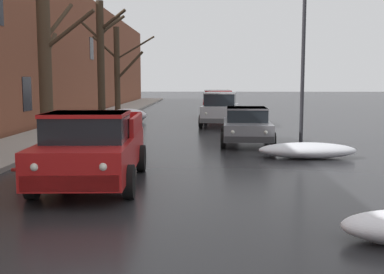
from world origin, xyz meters
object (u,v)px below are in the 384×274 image
at_px(bare_tree_second_along_sidewalk, 45,43).
at_px(suv_red_parked_far_down_block, 217,103).
at_px(suv_silver_parked_kerbside_mid, 220,108).
at_px(sedan_grey_parked_kerbside_close, 247,125).
at_px(bare_tree_far_down_block, 118,72).
at_px(fire_hydrant, 20,168).
at_px(bare_tree_mid_block, 102,59).
at_px(street_lamp_post, 303,54).
at_px(pickup_truck_red_approaching_near_lane, 93,148).

height_order(bare_tree_second_along_sidewalk, suv_red_parked_far_down_block, bare_tree_second_along_sidewalk).
bearing_deg(suv_silver_parked_kerbside_mid, sedan_grey_parked_kerbside_close, -84.05).
relative_size(bare_tree_second_along_sidewalk, bare_tree_far_down_block, 1.28).
height_order(suv_red_parked_far_down_block, fire_hydrant, suv_red_parked_far_down_block).
relative_size(bare_tree_mid_block, sedan_grey_parked_kerbside_close, 1.60).
xyz_separation_m(bare_tree_mid_block, suv_silver_parked_kerbside_mid, (5.99, 1.85, -2.53)).
relative_size(bare_tree_far_down_block, suv_silver_parked_kerbside_mid, 1.25).
xyz_separation_m(bare_tree_mid_block, street_lamp_post, (8.83, -5.69, -0.09)).
bearing_deg(fire_hydrant, suv_red_parked_far_down_block, 75.14).
distance_m(pickup_truck_red_approaching_near_lane, fire_hydrant, 1.92).
bearing_deg(bare_tree_far_down_block, pickup_truck_red_approaching_near_lane, -81.75).
bearing_deg(street_lamp_post, pickup_truck_red_approaching_near_lane, -131.63).
relative_size(bare_tree_far_down_block, pickup_truck_red_approaching_near_lane, 1.08).
bearing_deg(pickup_truck_red_approaching_near_lane, fire_hydrant, 173.11).
xyz_separation_m(bare_tree_far_down_block, suv_silver_parked_kerbside_mid, (5.99, -2.46, -1.97)).
relative_size(bare_tree_far_down_block, fire_hydrant, 7.85).
bearing_deg(bare_tree_far_down_block, suv_red_parked_far_down_block, 27.70).
distance_m(pickup_truck_red_approaching_near_lane, suv_silver_parked_kerbside_mid, 15.08).
bearing_deg(fire_hydrant, bare_tree_second_along_sidewalk, 99.18).
bearing_deg(street_lamp_post, suv_silver_parked_kerbside_mid, 110.62).
distance_m(suv_silver_parked_kerbside_mid, fire_hydrant, 15.41).
xyz_separation_m(sedan_grey_parked_kerbside_close, suv_silver_parked_kerbside_mid, (-0.77, 7.36, 0.24)).
xyz_separation_m(bare_tree_second_along_sidewalk, fire_hydrant, (0.68, -4.22, -3.30)).
bearing_deg(suv_red_parked_far_down_block, fire_hydrant, -104.86).
bearing_deg(suv_silver_parked_kerbside_mid, bare_tree_second_along_sidewalk, -120.49).
relative_size(suv_silver_parked_kerbside_mid, street_lamp_post, 0.72).
bearing_deg(bare_tree_second_along_sidewalk, bare_tree_far_down_block, 89.85).
distance_m(bare_tree_mid_block, suv_red_parked_far_down_block, 9.88).
distance_m(bare_tree_second_along_sidewalk, bare_tree_far_down_block, 12.70).
bearing_deg(bare_tree_mid_block, bare_tree_far_down_block, 89.87).
distance_m(bare_tree_far_down_block, sedan_grey_parked_kerbside_close, 12.12).
distance_m(suv_red_parked_far_down_block, street_lamp_post, 13.66).
bearing_deg(bare_tree_far_down_block, sedan_grey_parked_kerbside_close, -55.50).
xyz_separation_m(pickup_truck_red_approaching_near_lane, street_lamp_post, (6.34, 7.13, 2.55)).
bearing_deg(bare_tree_mid_block, bare_tree_second_along_sidewalk, -90.16).
xyz_separation_m(bare_tree_second_along_sidewalk, street_lamp_post, (8.85, 2.68, -0.23)).
xyz_separation_m(bare_tree_second_along_sidewalk, sedan_grey_parked_kerbside_close, (6.78, 2.86, -2.91)).
relative_size(fire_hydrant, street_lamp_post, 0.12).
height_order(bare_tree_mid_block, suv_silver_parked_kerbside_mid, bare_tree_mid_block).
xyz_separation_m(bare_tree_far_down_block, fire_hydrant, (0.65, -16.91, -2.60)).
relative_size(sedan_grey_parked_kerbside_close, fire_hydrant, 5.60).
bearing_deg(pickup_truck_red_approaching_near_lane, suv_silver_parked_kerbside_mid, 76.58).
bearing_deg(street_lamp_post, sedan_grey_parked_kerbside_close, 175.04).
distance_m(bare_tree_mid_block, bare_tree_far_down_block, 4.35).
height_order(bare_tree_second_along_sidewalk, bare_tree_mid_block, bare_tree_second_along_sidewalk).
xyz_separation_m(sedan_grey_parked_kerbside_close, fire_hydrant, (-6.10, -7.09, -0.39)).
xyz_separation_m(pickup_truck_red_approaching_near_lane, sedan_grey_parked_kerbside_close, (4.27, 7.31, -0.13)).
xyz_separation_m(bare_tree_far_down_block, pickup_truck_red_approaching_near_lane, (2.48, -17.13, -2.07)).
relative_size(bare_tree_second_along_sidewalk, suv_red_parked_far_down_block, 1.49).
bearing_deg(street_lamp_post, bare_tree_mid_block, 147.23).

